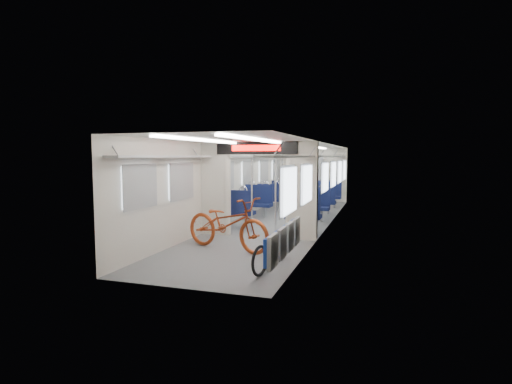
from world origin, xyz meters
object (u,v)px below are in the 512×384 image
bicycle (227,223)px  seat_bay_near_right (309,206)px  bike_hoop_c (283,249)px  stanchion_near_right (276,187)px  stanchion_far_right (299,181)px  seat_bay_far_left (277,194)px  stanchion_far_left (282,180)px  bike_hoop_a (260,262)px  bike_hoop_b (267,257)px  seat_bay_near_left (248,203)px  flip_bench (284,240)px  stanchion_near_left (252,188)px  seat_bay_far_right (325,195)px

bicycle → seat_bay_near_right: bearing=-0.1°
bicycle → bike_hoop_c: bicycle is taller
bicycle → bike_hoop_c: size_ratio=4.65×
bike_hoop_c → stanchion_near_right: stanchion_near_right is taller
stanchion_near_right → stanchion_far_right: (0.04, 2.87, 0.00)m
bike_hoop_c → seat_bay_far_left: (-2.04, 7.30, 0.33)m
seat_bay_near_right → stanchion_far_left: (-1.30, 2.13, 0.60)m
stanchion_near_right → bike_hoop_c: bearing=-72.2°
bike_hoop_c → bike_hoop_a: bearing=-95.0°
bicycle → bike_hoop_b: (1.17, -1.09, -0.36)m
seat_bay_near_left → stanchion_far_right: stanchion_far_right is taller
bicycle → bike_hoop_a: 2.00m
bike_hoop_b → seat_bay_near_left: (-1.91, 4.62, 0.37)m
flip_bench → stanchion_near_right: 3.84m
flip_bench → bike_hoop_b: 0.59m
bike_hoop_b → bike_hoop_c: bearing=79.9°
bicycle → stanchion_near_left: size_ratio=0.93×
stanchion_far_right → flip_bench: bearing=-80.6°
seat_bay_far_left → stanchion_far_right: bearing=-55.2°
bicycle → stanchion_far_left: stanchion_far_left is taller
bicycle → stanchion_near_right: (0.43, 2.29, 0.59)m
seat_bay_near_right → stanchion_near_right: 1.40m
flip_bench → seat_bay_far_left: seat_bay_far_left is taller
stanchion_far_right → bike_hoop_a: bearing=-83.9°
bike_hoop_a → bike_hoop_c: bike_hoop_a is taller
bike_hoop_c → seat_bay_far_left: seat_bay_far_left is taller
bike_hoop_c → seat_bay_near_right: size_ratio=0.21×
seat_bay_near_left → seat_bay_far_right: 3.67m
bicycle → bike_hoop_a: bearing=-124.3°
bicycle → stanchion_far_left: (-0.18, 5.49, 0.59)m
bike_hoop_c → stanchion_near_right: size_ratio=0.20×
bike_hoop_b → stanchion_near_left: (-1.32, 3.18, 0.95)m
seat_bay_far_right → stanchion_far_right: bearing=-113.2°
bicycle → stanchion_near_right: 2.41m
bike_hoop_c → stanchion_near_left: (-1.44, 2.48, 0.95)m
stanchion_near_left → stanchion_far_right: same height
bicycle → seat_bay_near_left: 3.61m
stanchion_far_left → bicycle: bearing=-88.2°
stanchion_near_left → stanchion_far_left: same height
seat_bay_near_left → stanchion_near_right: (1.18, -1.24, 0.58)m
seat_bay_far_right → bike_hoop_b: bearing=-89.7°
stanchion_near_left → stanchion_near_right: (0.58, 0.21, 0.00)m
bicycle → stanchion_near_left: stanchion_near_left is taller
flip_bench → bike_hoop_b: size_ratio=4.65×
seat_bay_far_left → stanchion_far_left: 1.65m
flip_bench → stanchion_near_right: size_ratio=0.91×
bike_hoop_a → seat_bay_far_left: size_ratio=0.25×
seat_bay_near_left → stanchion_near_left: stanchion_near_left is taller
bicycle → seat_bay_near_right: same height
flip_bench → bike_hoop_a: flip_bench is taller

